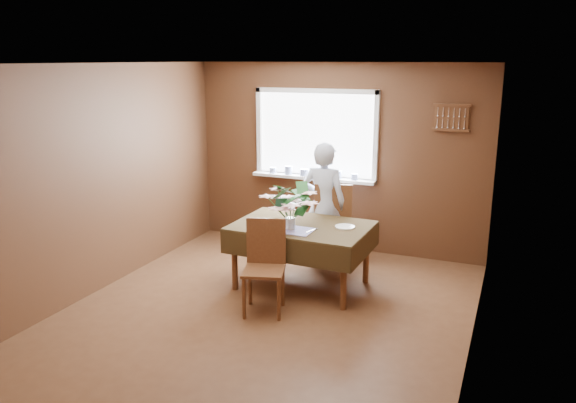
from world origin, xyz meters
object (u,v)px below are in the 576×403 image
at_px(chair_far, 333,221).
at_px(seated_woman, 324,205).
at_px(flower_bouquet, 290,203).
at_px(chair_near, 265,262).
at_px(dining_table, 302,232).

relative_size(chair_far, seated_woman, 0.68).
relative_size(chair_far, flower_bouquet, 1.98).
height_order(chair_far, chair_near, chair_far).
bearing_deg(chair_near, flower_bouquet, 65.13).
bearing_deg(chair_far, flower_bouquet, 62.57).
bearing_deg(seated_woman, chair_near, 86.63).
bearing_deg(seated_woman, flower_bouquet, 88.01).
height_order(dining_table, seated_woman, seated_woman).
distance_m(chair_far, seated_woman, 0.25).
xyz_separation_m(chair_far, flower_bouquet, (-0.16, -1.00, 0.46)).
height_order(chair_near, flower_bouquet, flower_bouquet).
xyz_separation_m(chair_near, seated_woman, (0.15, 1.41, 0.27)).
xyz_separation_m(seated_woman, flower_bouquet, (-0.07, -0.91, 0.24)).
xyz_separation_m(dining_table, chair_far, (0.11, 0.79, -0.07)).
bearing_deg(seated_woman, dining_table, 90.72).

